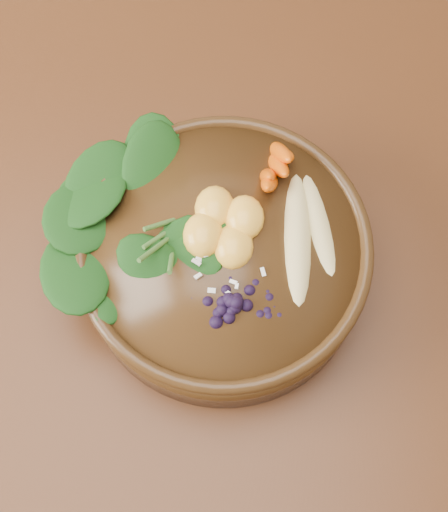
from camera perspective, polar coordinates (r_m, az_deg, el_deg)
The scene contains 9 objects.
ground at distance 1.58m, azimuth -10.40°, elevation -10.29°, with size 4.00×4.00×0.00m, color #381E0F.
dining_table at distance 0.96m, azimuth -16.98°, elevation -2.55°, with size 1.60×0.90×0.75m.
stoneware_bowl at distance 0.79m, azimuth 0.00°, elevation -0.26°, with size 0.32×0.32×0.08m, color #412812.
kale_heap at distance 0.76m, azimuth -4.32°, elevation 5.71°, with size 0.21×0.19×0.05m, color #174313, non-canonical shape.
carrot_cluster at distance 0.75m, azimuth 3.50°, elevation 8.60°, with size 0.07×0.07×0.09m, color #E85904, non-canonical shape.
banana_halves at distance 0.75m, azimuth 6.88°, elevation 2.45°, with size 0.08×0.18×0.03m.
mandarin_cluster at distance 0.74m, azimuth -0.02°, elevation 2.82°, with size 0.09×0.10×0.03m, color yellow, non-canonical shape.
blueberry_pile at distance 0.71m, azimuth 0.92°, elevation -3.24°, with size 0.15×0.11×0.04m, color black, non-canonical shape.
coconut_flakes at distance 0.74m, azimuth 0.38°, elevation -0.50°, with size 0.10×0.08×0.01m, color white, non-canonical shape.
Camera 1 is at (0.30, -0.28, 1.53)m, focal length 50.00 mm.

